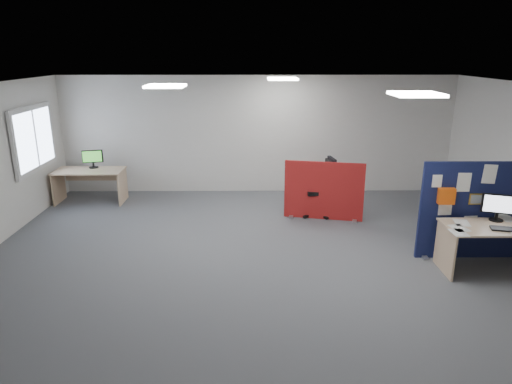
{
  "coord_description": "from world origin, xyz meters",
  "views": [
    {
      "loc": [
        -0.12,
        -6.96,
        3.19
      ],
      "look_at": [
        -0.06,
        0.16,
        1.0
      ],
      "focal_mm": 32.0,
      "sensor_mm": 36.0,
      "label": 1
    }
  ],
  "objects_px": {
    "navy_divider": "(479,210)",
    "second_desk": "(90,178)",
    "red_divider": "(324,191)",
    "office_chair": "(323,183)",
    "monitor_second": "(93,158)",
    "main_desk": "(499,236)",
    "monitor_main": "(498,206)"
  },
  "relations": [
    {
      "from": "second_desk",
      "to": "monitor_second",
      "type": "xyz_separation_m",
      "value": [
        0.04,
        0.16,
        0.4
      ]
    },
    {
      "from": "red_divider",
      "to": "monitor_second",
      "type": "bearing_deg",
      "value": 176.89
    },
    {
      "from": "monitor_main",
      "to": "monitor_second",
      "type": "distance_m",
      "value": 7.99
    },
    {
      "from": "red_divider",
      "to": "office_chair",
      "type": "bearing_deg",
      "value": 96.63
    },
    {
      "from": "monitor_second",
      "to": "main_desk",
      "type": "bearing_deg",
      "value": -40.37
    },
    {
      "from": "monitor_main",
      "to": "red_divider",
      "type": "height_order",
      "value": "red_divider"
    },
    {
      "from": "main_desk",
      "to": "monitor_main",
      "type": "xyz_separation_m",
      "value": [
        0.02,
        0.19,
        0.41
      ]
    },
    {
      "from": "main_desk",
      "to": "second_desk",
      "type": "xyz_separation_m",
      "value": [
        -7.26,
        3.4,
        -0.01
      ]
    },
    {
      "from": "second_desk",
      "to": "red_divider",
      "type": "bearing_deg",
      "value": -13.07
    },
    {
      "from": "navy_divider",
      "to": "monitor_second",
      "type": "height_order",
      "value": "navy_divider"
    },
    {
      "from": "navy_divider",
      "to": "main_desk",
      "type": "bearing_deg",
      "value": -75.32
    },
    {
      "from": "monitor_main",
      "to": "monitor_second",
      "type": "relative_size",
      "value": 1.08
    },
    {
      "from": "monitor_second",
      "to": "red_divider",
      "type": "bearing_deg",
      "value": -29.03
    },
    {
      "from": "red_divider",
      "to": "second_desk",
      "type": "height_order",
      "value": "red_divider"
    },
    {
      "from": "monitor_main",
      "to": "monitor_second",
      "type": "height_order",
      "value": "monitor_main"
    },
    {
      "from": "navy_divider",
      "to": "office_chair",
      "type": "bearing_deg",
      "value": 136.3
    },
    {
      "from": "navy_divider",
      "to": "red_divider",
      "type": "distance_m",
      "value": 2.83
    },
    {
      "from": "navy_divider",
      "to": "main_desk",
      "type": "relative_size",
      "value": 1.15
    },
    {
      "from": "monitor_main",
      "to": "office_chair",
      "type": "relative_size",
      "value": 0.4
    },
    {
      "from": "red_divider",
      "to": "second_desk",
      "type": "bearing_deg",
      "value": 178.78
    },
    {
      "from": "main_desk",
      "to": "monitor_main",
      "type": "bearing_deg",
      "value": 84.21
    },
    {
      "from": "navy_divider",
      "to": "office_chair",
      "type": "height_order",
      "value": "navy_divider"
    },
    {
      "from": "main_desk",
      "to": "monitor_main",
      "type": "height_order",
      "value": "monitor_main"
    },
    {
      "from": "monitor_main",
      "to": "red_divider",
      "type": "bearing_deg",
      "value": 157.06
    },
    {
      "from": "red_divider",
      "to": "second_desk",
      "type": "xyz_separation_m",
      "value": [
        -4.97,
        1.15,
        -0.02
      ]
    },
    {
      "from": "red_divider",
      "to": "monitor_second",
      "type": "height_order",
      "value": "red_divider"
    },
    {
      "from": "navy_divider",
      "to": "red_divider",
      "type": "bearing_deg",
      "value": 140.5
    },
    {
      "from": "navy_divider",
      "to": "second_desk",
      "type": "height_order",
      "value": "navy_divider"
    },
    {
      "from": "navy_divider",
      "to": "monitor_second",
      "type": "bearing_deg",
      "value": 156.36
    },
    {
      "from": "second_desk",
      "to": "office_chair",
      "type": "distance_m",
      "value": 5.07
    },
    {
      "from": "red_divider",
      "to": "second_desk",
      "type": "distance_m",
      "value": 5.1
    },
    {
      "from": "red_divider",
      "to": "navy_divider",
      "type": "bearing_deg",
      "value": -27.66
    }
  ]
}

